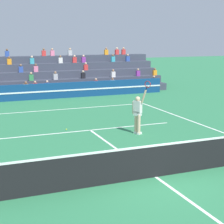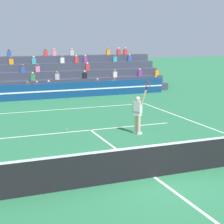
% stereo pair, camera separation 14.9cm
% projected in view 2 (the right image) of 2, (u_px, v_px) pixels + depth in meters
% --- Properties ---
extents(ground_plane, '(120.00, 120.00, 0.00)m').
position_uv_depth(ground_plane, '(154.00, 177.00, 11.71)').
color(ground_plane, '#2D7A4C').
extents(court_lines, '(11.10, 23.90, 0.01)m').
position_uv_depth(court_lines, '(154.00, 177.00, 11.71)').
color(court_lines, white).
rests_on(court_lines, ground).
extents(tennis_net, '(12.00, 0.10, 1.10)m').
position_uv_depth(tennis_net, '(155.00, 161.00, 11.60)').
color(tennis_net, slate).
rests_on(tennis_net, ground).
extents(sponsor_banner_wall, '(18.00, 0.26, 1.10)m').
position_uv_depth(sponsor_banner_wall, '(48.00, 91.00, 26.28)').
color(sponsor_banner_wall, navy).
rests_on(sponsor_banner_wall, ground).
extents(bleacher_stand, '(20.27, 4.75, 3.38)m').
position_uv_depth(bleacher_stand, '(38.00, 79.00, 29.66)').
color(bleacher_stand, '#383D4C').
rests_on(bleacher_stand, ground).
extents(tennis_player, '(0.54, 0.87, 2.49)m').
position_uv_depth(tennis_player, '(138.00, 113.00, 16.70)').
color(tennis_player, beige).
rests_on(tennis_player, ground).
extents(tennis_ball, '(0.07, 0.07, 0.07)m').
position_uv_depth(tennis_ball, '(67.00, 129.00, 17.59)').
color(tennis_ball, '#C6DB33').
rests_on(tennis_ball, ground).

